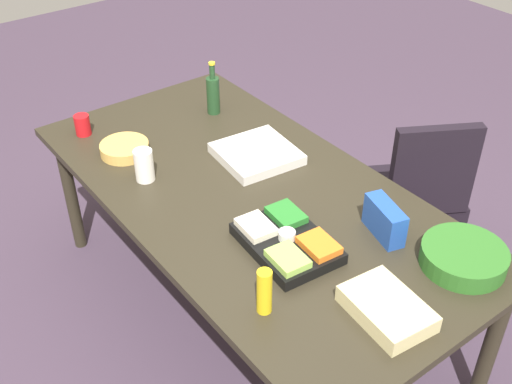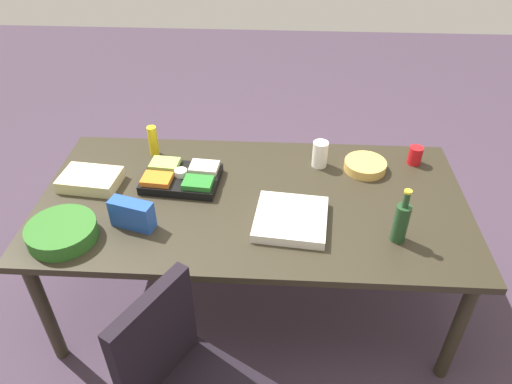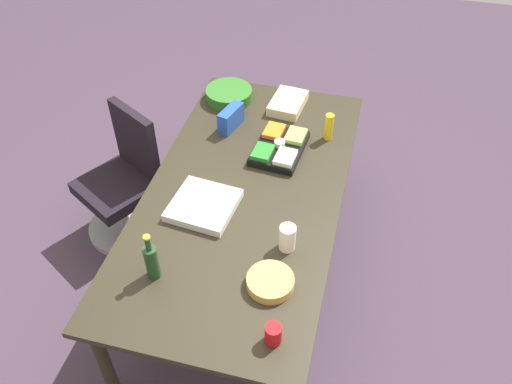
% 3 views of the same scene
% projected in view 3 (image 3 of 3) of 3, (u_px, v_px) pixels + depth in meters
% --- Properties ---
extents(ground_plane, '(10.00, 10.00, 0.00)m').
position_uv_depth(ground_plane, '(247.00, 271.00, 3.73)').
color(ground_plane, '#423343').
extents(conference_table, '(2.31, 1.17, 0.80)m').
position_uv_depth(conference_table, '(245.00, 198.00, 3.23)').
color(conference_table, '#2D281B').
rests_on(conference_table, ground).
extents(office_chair, '(0.66, 0.66, 0.99)m').
position_uv_depth(office_chair, '(125.00, 189.00, 3.78)').
color(office_chair, gray).
rests_on(office_chair, ground).
extents(veggie_tray, '(0.44, 0.34, 0.09)m').
position_uv_depth(veggie_tray, '(279.00, 147.00, 3.42)').
color(veggie_tray, black).
rests_on(veggie_tray, conference_table).
extents(pizza_box, '(0.40, 0.40, 0.05)m').
position_uv_depth(pizza_box, '(204.00, 205.00, 3.05)').
color(pizza_box, silver).
rests_on(pizza_box, conference_table).
extents(sheet_cake, '(0.34, 0.25, 0.07)m').
position_uv_depth(sheet_cake, '(288.00, 103.00, 3.78)').
color(sheet_cake, beige).
rests_on(sheet_cake, conference_table).
extents(red_solo_cup, '(0.08, 0.08, 0.11)m').
position_uv_depth(red_solo_cup, '(273.00, 334.00, 2.41)').
color(red_solo_cup, red).
rests_on(red_solo_cup, conference_table).
extents(wine_bottle, '(0.09, 0.09, 0.30)m').
position_uv_depth(wine_bottle, '(152.00, 261.00, 2.64)').
color(wine_bottle, '#1F4021').
rests_on(wine_bottle, conference_table).
extents(chip_bag_blue, '(0.23, 0.14, 0.15)m').
position_uv_depth(chip_bag_blue, '(231.00, 118.00, 3.58)').
color(chip_bag_blue, '#224CAB').
rests_on(chip_bag_blue, conference_table).
extents(chip_bowl, '(0.25, 0.25, 0.06)m').
position_uv_depth(chip_bowl, '(270.00, 282.00, 2.66)').
color(chip_bowl, gold).
rests_on(chip_bowl, conference_table).
extents(mayo_jar, '(0.11, 0.11, 0.16)m').
position_uv_depth(mayo_jar, '(287.00, 238.00, 2.80)').
color(mayo_jar, white).
rests_on(mayo_jar, conference_table).
extents(mustard_bottle, '(0.06, 0.06, 0.19)m').
position_uv_depth(mustard_bottle, '(329.00, 127.00, 3.48)').
color(mustard_bottle, yellow).
rests_on(mustard_bottle, conference_table).
extents(salad_bowl, '(0.43, 0.43, 0.08)m').
position_uv_depth(salad_bowl, '(229.00, 94.00, 3.85)').
color(salad_bowl, '#2C6823').
rests_on(salad_bowl, conference_table).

